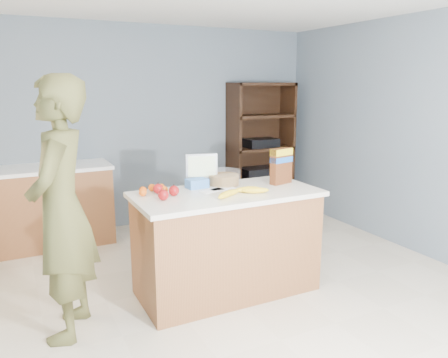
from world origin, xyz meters
name	(u,v)px	position (x,y,z in m)	size (l,w,h in m)	color
floor	(243,305)	(0.00, 0.00, 0.00)	(4.50, 5.00, 0.02)	beige
walls	(245,103)	(0.00, 0.00, 1.65)	(4.52, 5.02, 2.51)	slate
counter_peninsula	(227,246)	(0.00, 0.30, 0.42)	(1.56, 0.76, 0.90)	brown
back_cabinet	(55,205)	(-1.20, 2.20, 0.45)	(1.24, 0.62, 0.90)	brown
shelving_unit	(259,151)	(1.55, 2.35, 0.86)	(0.90, 0.40, 1.80)	black
person	(61,210)	(-1.32, 0.24, 0.93)	(0.68, 0.44, 1.86)	#4E4D26
knife_block	(68,155)	(-1.03, 2.12, 1.02)	(0.12, 0.10, 0.31)	tan
envelopes	(217,189)	(-0.04, 0.41, 0.90)	(0.34, 0.18, 0.00)	white
bananas	(240,192)	(0.05, 0.16, 0.93)	(0.51, 0.20, 0.05)	yellow
apples	(165,191)	(-0.51, 0.38, 0.94)	(0.21, 0.30, 0.09)	maroon
oranges	(153,189)	(-0.57, 0.53, 0.93)	(0.25, 0.19, 0.06)	#E75B0E
blue_carton	(197,183)	(-0.17, 0.54, 0.94)	(0.18, 0.12, 0.08)	blue
salad_bowl	(224,178)	(0.10, 0.55, 0.96)	(0.30, 0.30, 0.13)	#267219
tv	(202,167)	(-0.08, 0.63, 1.06)	(0.28, 0.12, 0.28)	silver
cereal_box	(281,163)	(0.58, 0.35, 1.09)	(0.23, 0.12, 0.32)	#592B14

